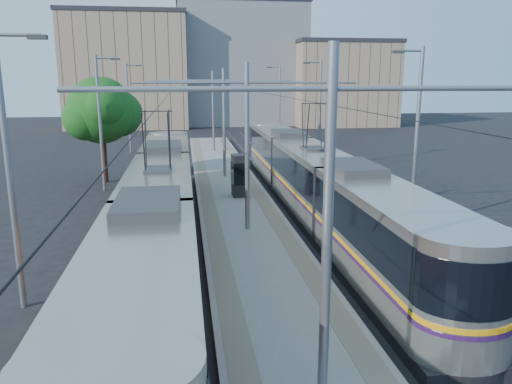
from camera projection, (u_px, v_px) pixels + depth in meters
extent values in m
plane|color=black|center=(283.00, 321.00, 14.02)|extent=(160.00, 160.00, 0.00)
cube|color=gray|center=(229.00, 188.00, 30.39)|extent=(4.00, 50.00, 0.30)
cube|color=gray|center=(205.00, 186.00, 30.16)|extent=(0.70, 50.00, 0.01)
cube|color=gray|center=(252.00, 185.00, 30.56)|extent=(0.70, 50.00, 0.01)
cube|color=gray|center=(157.00, 192.00, 29.82)|extent=(0.07, 70.00, 0.03)
cube|color=gray|center=(181.00, 191.00, 30.02)|extent=(0.07, 70.00, 0.03)
cube|color=gray|center=(275.00, 188.00, 30.82)|extent=(0.07, 70.00, 0.03)
cube|color=gray|center=(298.00, 188.00, 31.02)|extent=(0.07, 70.00, 0.03)
cube|color=black|center=(162.00, 249.00, 19.32)|extent=(2.30, 27.71, 0.40)
cube|color=#A9A69B|center=(160.00, 208.00, 18.95)|extent=(2.40, 26.11, 2.90)
cube|color=black|center=(159.00, 195.00, 18.84)|extent=(2.43, 26.11, 1.30)
cube|color=#DAB70B|center=(160.00, 218.00, 19.04)|extent=(2.43, 26.11, 0.12)
cube|color=#B70A11|center=(161.00, 231.00, 19.16)|extent=(2.42, 26.11, 1.10)
cube|color=#2D2D30|center=(158.00, 167.00, 18.60)|extent=(1.68, 3.00, 0.30)
cube|color=black|center=(312.00, 211.00, 24.86)|extent=(2.30, 28.81, 0.40)
cube|color=#B5B1A6|center=(313.00, 179.00, 24.49)|extent=(2.40, 27.21, 2.90)
cube|color=black|center=(313.00, 169.00, 24.38)|extent=(2.43, 27.21, 1.30)
cube|color=orange|center=(313.00, 187.00, 24.58)|extent=(2.43, 27.21, 0.12)
cube|color=#311344|center=(313.00, 190.00, 24.62)|extent=(2.43, 27.21, 0.10)
cube|color=#2D2D30|center=(314.00, 146.00, 24.14)|extent=(1.68, 3.00, 0.30)
cylinder|color=gray|center=(327.00, 236.00, 9.31)|extent=(0.20, 0.20, 7.00)
cylinder|color=gray|center=(332.00, 89.00, 8.71)|extent=(9.20, 0.10, 0.10)
cylinder|color=gray|center=(247.00, 148.00, 20.89)|extent=(0.20, 0.20, 7.00)
cylinder|color=gray|center=(247.00, 83.00, 20.29)|extent=(9.20, 0.10, 0.10)
cylinder|color=gray|center=(224.00, 123.00, 32.47)|extent=(0.20, 0.20, 7.00)
cylinder|color=gray|center=(223.00, 81.00, 31.87)|extent=(9.20, 0.10, 0.10)
cylinder|color=gray|center=(213.00, 111.00, 44.05)|extent=(0.20, 0.20, 7.00)
cylinder|color=gray|center=(213.00, 80.00, 43.45)|extent=(9.20, 0.10, 0.10)
cylinder|color=black|center=(165.00, 98.00, 28.69)|extent=(0.02, 70.00, 0.02)
cylinder|color=black|center=(288.00, 97.00, 29.68)|extent=(0.02, 70.00, 0.02)
cylinder|color=gray|center=(9.00, 176.00, 14.02)|extent=(0.18, 0.18, 8.00)
cube|color=#2D2D30|center=(37.00, 37.00, 13.33)|extent=(0.50, 0.22, 0.12)
cylinder|color=gray|center=(100.00, 124.00, 29.46)|extent=(0.18, 0.18, 8.00)
cube|color=#2D2D30|center=(115.00, 59.00, 28.77)|extent=(0.50, 0.22, 0.12)
cylinder|color=gray|center=(129.00, 108.00, 44.89)|extent=(0.18, 0.18, 8.00)
cube|color=#2D2D30|center=(139.00, 66.00, 44.21)|extent=(0.50, 0.22, 0.12)
cylinder|color=gray|center=(416.00, 141.00, 21.89)|extent=(0.18, 0.18, 8.00)
cube|color=#2D2D30|center=(398.00, 52.00, 20.90)|extent=(0.50, 0.22, 0.12)
cylinder|color=gray|center=(320.00, 115.00, 37.33)|extent=(0.18, 0.18, 8.00)
cube|color=#2D2D30|center=(306.00, 63.00, 36.34)|extent=(0.50, 0.22, 0.12)
cylinder|color=gray|center=(280.00, 104.00, 52.76)|extent=(0.18, 0.18, 8.00)
cube|color=#2D2D30|center=(270.00, 67.00, 51.77)|extent=(0.50, 0.22, 0.12)
cube|color=black|center=(238.00, 176.00, 27.36)|extent=(0.67, 1.05, 2.31)
cube|color=black|center=(238.00, 173.00, 27.32)|extent=(0.72, 1.09, 1.21)
cylinder|color=#382314|center=(104.00, 161.00, 32.51)|extent=(0.39, 0.39, 2.82)
sphere|color=#134313|center=(101.00, 110.00, 31.79)|extent=(4.23, 4.23, 4.23)
sphere|color=#134313|center=(119.00, 114.00, 32.67)|extent=(2.99, 2.99, 2.99)
cube|color=gray|center=(128.00, 73.00, 68.87)|extent=(16.00, 12.00, 14.78)
cube|color=#262328|center=(125.00, 14.00, 67.17)|extent=(16.32, 12.24, 0.50)
cube|color=slate|center=(240.00, 66.00, 74.72)|extent=(18.00, 14.00, 16.83)
cube|color=#262328|center=(240.00, 5.00, 72.79)|extent=(18.36, 14.28, 0.50)
cube|color=gray|center=(342.00, 85.00, 71.49)|extent=(14.00, 10.00, 11.31)
cube|color=#262328|center=(343.00, 42.00, 70.17)|extent=(14.28, 10.20, 0.50)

